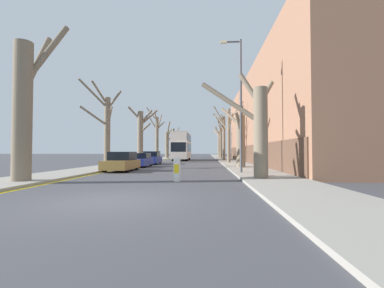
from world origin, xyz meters
name	(u,v)px	position (x,y,z in m)	size (l,w,h in m)	color
ground_plane	(110,201)	(0.00, 0.00, 0.00)	(300.00, 300.00, 0.00)	#424247
sidewalk_left	(167,158)	(-6.20, 50.00, 0.06)	(3.27, 120.00, 0.12)	gray
sidewalk_right	(222,158)	(6.20, 50.00, 0.06)	(3.27, 120.00, 0.12)	gray
building_facade_right	(286,120)	(12.82, 25.21, 5.46)	(10.08, 40.39, 10.95)	#93664C
kerb_line_stripe	(175,158)	(-4.38, 50.00, 0.00)	(0.24, 120.00, 0.01)	yellow
street_tree_left_0	(25,104)	(-5.68, 4.02, 3.68)	(2.56, 2.07, 7.89)	#7A6B56
street_tree_left_1	(106,127)	(-5.70, 13.76, 3.53)	(3.39, 3.52, 7.35)	#7A6B56
street_tree_left_2	(141,134)	(-5.77, 25.48, 3.72)	(3.69, 2.03, 7.30)	#7A6B56
street_tree_left_3	(157,135)	(-5.83, 36.45, 4.30)	(3.13, 3.90, 9.12)	#7A6B56
street_tree_left_4	(167,143)	(-5.53, 46.43, 3.27)	(1.43, 4.95, 7.68)	#7A6B56
street_tree_left_5	(173,142)	(-5.70, 57.44, 3.97)	(2.95, 3.55, 7.76)	#7A6B56
street_tree_right_0	(258,127)	(5.48, 5.90, 2.71)	(4.10, 1.72, 5.60)	#7A6B56
street_tree_right_1	(240,138)	(5.71, 14.82, 2.64)	(2.05, 3.81, 5.52)	#7A6B56
street_tree_right_2	(229,133)	(5.58, 24.88, 3.80)	(3.56, 3.55, 7.72)	#7A6B56
street_tree_right_3	(223,135)	(5.47, 33.56, 4.03)	(1.99, 2.17, 8.71)	#7A6B56
street_tree_right_4	(221,141)	(5.59, 43.91, 3.65)	(2.36, 3.43, 7.75)	#7A6B56
street_tree_right_5	(219,142)	(5.74, 54.11, 3.69)	(1.97, 3.10, 8.13)	#7A6B56
double_decker_bus	(182,145)	(-1.35, 35.31, 2.54)	(2.52, 10.67, 4.50)	silver
parked_car_0	(122,162)	(-3.50, 11.38, 0.68)	(1.82, 3.99, 1.45)	olive
parked_car_1	(140,160)	(-3.50, 16.66, 0.63)	(1.75, 3.98, 1.31)	navy
parked_car_2	(152,158)	(-3.50, 21.70, 0.70)	(1.78, 3.91, 1.48)	navy
lamp_post	(239,99)	(4.96, 9.24, 4.87)	(1.40, 0.20, 8.80)	#4C4F54
traffic_bollard	(177,170)	(1.38, 5.03, 0.58)	(0.34, 0.35, 1.15)	white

